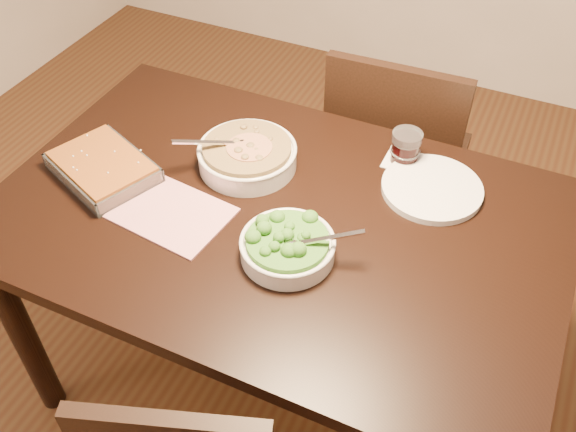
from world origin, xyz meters
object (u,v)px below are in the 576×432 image
object	(u,v)px
wine_tumbler	(406,147)
chair_far	(394,156)
dinner_plate	(432,188)
table	(277,240)
stew_bowl	(247,155)
baking_dish	(103,168)
broccoli_bowl	(288,246)

from	to	relation	value
wine_tumbler	chair_far	world-z (taller)	chair_far
dinner_plate	chair_far	bearing A→B (deg)	116.46
dinner_plate	chair_far	size ratio (longest dim) A/B	0.28
table	dinner_plate	size ratio (longest dim) A/B	5.45
table	stew_bowl	bearing A→B (deg)	137.75
chair_far	baking_dish	bearing A→B (deg)	46.94
wine_tumbler	chair_far	xyz separation A→B (m)	(-0.10, 0.31, -0.29)
table	baking_dish	xyz separation A→B (m)	(-0.47, -0.06, 0.12)
broccoli_bowl	dinner_plate	world-z (taller)	broccoli_bowl
broccoli_bowl	dinner_plate	xyz separation A→B (m)	(0.24, 0.36, -0.02)
dinner_plate	baking_dish	bearing A→B (deg)	-159.55
table	dinner_plate	bearing A→B (deg)	36.63
broccoli_bowl	baking_dish	bearing A→B (deg)	174.06
stew_bowl	wine_tumbler	size ratio (longest dim) A/B	2.91
chair_far	broccoli_bowl	bearing A→B (deg)	84.42
table	broccoli_bowl	distance (m)	0.19
broccoli_bowl	wine_tumbler	world-z (taller)	wine_tumbler
baking_dish	wine_tumbler	bearing A→B (deg)	51.13
table	stew_bowl	size ratio (longest dim) A/B	5.33
stew_bowl	baking_dish	xyz separation A→B (m)	(-0.32, -0.19, -0.01)
wine_tumbler	dinner_plate	world-z (taller)	wine_tumbler
wine_tumbler	chair_far	bearing A→B (deg)	107.28
table	broccoli_bowl	world-z (taller)	broccoli_bowl
broccoli_bowl	baking_dish	xyz separation A→B (m)	(-0.56, 0.06, -0.01)
wine_tumbler	dinner_plate	size ratio (longest dim) A/B	0.35
baking_dish	wine_tumbler	distance (m)	0.80
stew_bowl	wine_tumbler	distance (m)	0.42
dinner_plate	broccoli_bowl	bearing A→B (deg)	-124.14
baking_dish	stew_bowl	bearing A→B (deg)	53.01
dinner_plate	table	bearing A→B (deg)	-143.37
chair_far	dinner_plate	bearing A→B (deg)	114.08
stew_bowl	broccoli_bowl	size ratio (longest dim) A/B	1.09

